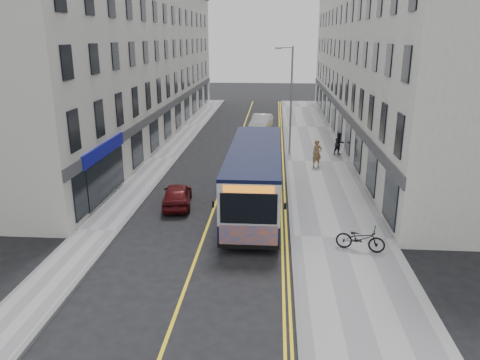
% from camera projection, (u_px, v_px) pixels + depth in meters
% --- Properties ---
extents(ground, '(140.00, 140.00, 0.00)m').
position_uv_depth(ground, '(208.00, 225.00, 22.48)').
color(ground, black).
rests_on(ground, ground).
extents(pavement_east, '(4.50, 64.00, 0.12)m').
position_uv_depth(pavement_east, '(318.00, 162.00, 33.44)').
color(pavement_east, '#959597').
rests_on(pavement_east, ground).
extents(pavement_west, '(2.00, 64.00, 0.12)m').
position_uv_depth(pavement_west, '(163.00, 159.00, 34.25)').
color(pavement_west, '#959597').
rests_on(pavement_west, ground).
extents(kerb_east, '(0.18, 64.00, 0.13)m').
position_uv_depth(kerb_east, '(287.00, 161.00, 33.60)').
color(kerb_east, slate).
rests_on(kerb_east, ground).
extents(kerb_west, '(0.18, 64.00, 0.13)m').
position_uv_depth(kerb_west, '(177.00, 159.00, 34.18)').
color(kerb_west, slate).
rests_on(kerb_west, ground).
extents(road_centre_line, '(0.12, 64.00, 0.01)m').
position_uv_depth(road_centre_line, '(231.00, 161.00, 33.91)').
color(road_centre_line, yellow).
rests_on(road_centre_line, ground).
extents(road_dbl_yellow_inner, '(0.10, 64.00, 0.01)m').
position_uv_depth(road_dbl_yellow_inner, '(280.00, 162.00, 33.65)').
color(road_dbl_yellow_inner, yellow).
rests_on(road_dbl_yellow_inner, ground).
extents(road_dbl_yellow_outer, '(0.10, 64.00, 0.01)m').
position_uv_depth(road_dbl_yellow_outer, '(283.00, 162.00, 33.64)').
color(road_dbl_yellow_outer, yellow).
rests_on(road_dbl_yellow_outer, ground).
extents(terrace_east, '(6.00, 46.00, 13.00)m').
position_uv_depth(terrace_east, '(375.00, 63.00, 39.72)').
color(terrace_east, white).
rests_on(terrace_east, ground).
extents(terrace_west, '(6.00, 46.00, 13.00)m').
position_uv_depth(terrace_west, '(139.00, 62.00, 41.20)').
color(terrace_west, silver).
rests_on(terrace_west, ground).
extents(streetlamp, '(1.32, 0.18, 8.00)m').
position_uv_depth(streetlamp, '(290.00, 97.00, 34.21)').
color(streetlamp, gray).
rests_on(streetlamp, ground).
extents(city_bus, '(2.64, 11.30, 3.28)m').
position_uv_depth(city_bus, '(255.00, 175.00, 24.16)').
color(city_bus, black).
rests_on(city_bus, ground).
extents(bicycle, '(2.13, 1.22, 1.06)m').
position_uv_depth(bicycle, '(360.00, 238.00, 19.44)').
color(bicycle, black).
rests_on(bicycle, pavement_east).
extents(pedestrian_near, '(0.80, 0.66, 1.89)m').
position_uv_depth(pedestrian_near, '(317.00, 154.00, 31.65)').
color(pedestrian_near, olive).
rests_on(pedestrian_near, pavement_east).
extents(pedestrian_far, '(1.02, 0.93, 1.70)m').
position_uv_depth(pedestrian_far, '(339.00, 144.00, 34.91)').
color(pedestrian_far, black).
rests_on(pedestrian_far, pavement_east).
extents(car_white, '(2.26, 4.85, 1.54)m').
position_uv_depth(car_white, '(261.00, 123.00, 44.32)').
color(car_white, silver).
rests_on(car_white, ground).
extents(car_maroon, '(1.96, 3.82, 1.24)m').
position_uv_depth(car_maroon, '(177.00, 195.00, 24.86)').
color(car_maroon, '#530D11').
rests_on(car_maroon, ground).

